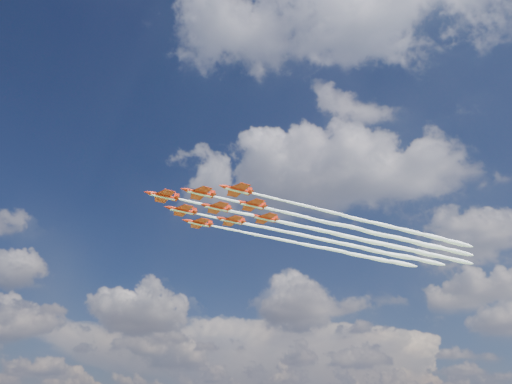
# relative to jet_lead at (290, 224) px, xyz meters

# --- Properties ---
(jet_lead) EXTENTS (72.25, 74.82, 2.89)m
(jet_lead) POSITION_rel_jet_lead_xyz_m (0.00, 0.00, 0.00)
(jet_lead) COLOR red
(jet_row2_port) EXTENTS (72.25, 74.82, 2.89)m
(jet_row2_port) POSITION_rel_jet_lead_xyz_m (11.88, 1.39, 0.00)
(jet_row2_port) COLOR red
(jet_row2_starb) EXTENTS (72.25, 74.82, 2.89)m
(jet_row2_starb) POSITION_rel_jet_lead_xyz_m (0.96, 11.92, 0.00)
(jet_row2_starb) COLOR red
(jet_row3_port) EXTENTS (72.25, 74.82, 2.89)m
(jet_row3_port) POSITION_rel_jet_lead_xyz_m (23.76, 2.78, 0.00)
(jet_row3_port) COLOR red
(jet_row3_centre) EXTENTS (72.25, 74.82, 2.89)m
(jet_row3_centre) POSITION_rel_jet_lead_xyz_m (12.84, 13.31, 0.00)
(jet_row3_centre) COLOR red
(jet_row3_starb) EXTENTS (72.25, 74.82, 2.89)m
(jet_row3_starb) POSITION_rel_jet_lead_xyz_m (1.92, 23.84, 0.00)
(jet_row3_starb) COLOR red
(jet_row4_port) EXTENTS (72.25, 74.82, 2.89)m
(jet_row4_port) POSITION_rel_jet_lead_xyz_m (24.71, 14.70, 0.00)
(jet_row4_port) COLOR red
(jet_row4_starb) EXTENTS (72.25, 74.82, 2.89)m
(jet_row4_starb) POSITION_rel_jet_lead_xyz_m (13.80, 25.23, 0.00)
(jet_row4_starb) COLOR red
(jet_tail) EXTENTS (72.25, 74.82, 2.89)m
(jet_tail) POSITION_rel_jet_lead_xyz_m (25.67, 26.62, 0.00)
(jet_tail) COLOR red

